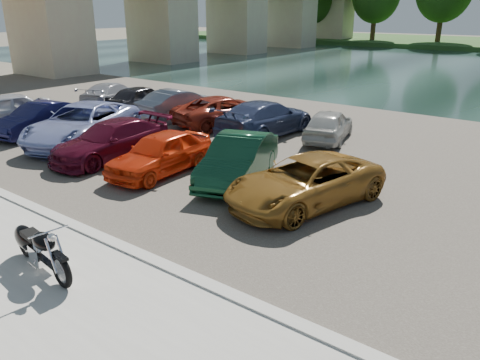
# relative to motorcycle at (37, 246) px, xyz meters

# --- Properties ---
(ground) EXTENTS (200.00, 200.00, 0.00)m
(ground) POSITION_rel_motorcycle_xyz_m (1.10, -0.46, -0.56)
(ground) COLOR #595447
(ground) RESTS_ON ground
(kerb) EXTENTS (60.00, 0.30, 0.14)m
(kerb) POSITION_rel_motorcycle_xyz_m (1.10, 1.54, -0.49)
(kerb) COLOR #A9A79F
(kerb) RESTS_ON ground
(parking_lot) EXTENTS (60.00, 18.00, 0.04)m
(parking_lot) POSITION_rel_motorcycle_xyz_m (1.10, 10.54, -0.54)
(parking_lot) COLOR #463F38
(parking_lot) RESTS_ON ground
(bridge) EXTENTS (7.00, 56.00, 8.55)m
(bridge) POSITION_rel_motorcycle_xyz_m (-26.90, 40.57, 4.96)
(bridge) COLOR tan
(bridge) RESTS_ON ground
(motorcycle) EXTENTS (2.33, 0.75, 1.05)m
(motorcycle) POSITION_rel_motorcycle_xyz_m (0.00, 0.00, 0.00)
(motorcycle) COLOR black
(motorcycle) RESTS_ON promenade
(car_1) EXTENTS (1.97, 4.12, 1.30)m
(car_1) POSITION_rel_motorcycle_xyz_m (-9.95, 6.03, 0.13)
(car_1) COLOR #13133C
(car_1) RESTS_ON parking_lot
(car_2) EXTENTS (4.33, 6.00, 1.52)m
(car_2) POSITION_rel_motorcycle_xyz_m (-7.33, 6.28, 0.24)
(car_2) COLOR #909BD1
(car_2) RESTS_ON parking_lot
(car_3) EXTENTS (1.85, 4.51, 1.31)m
(car_3) POSITION_rel_motorcycle_xyz_m (-4.84, 5.67, 0.13)
(car_3) COLOR #4C0A1D
(car_3) RESTS_ON parking_lot
(car_4) EXTENTS (1.79, 3.97, 1.32)m
(car_4) POSITION_rel_motorcycle_xyz_m (-2.37, 5.63, 0.14)
(car_4) COLOR red
(car_4) RESTS_ON parking_lot
(car_5) EXTENTS (2.79, 4.45, 1.38)m
(car_5) POSITION_rel_motorcycle_xyz_m (0.06, 6.54, 0.17)
(car_5) COLOR #103D25
(car_5) RESTS_ON parking_lot
(car_6) EXTENTS (3.27, 5.01, 1.28)m
(car_6) POSITION_rel_motorcycle_xyz_m (2.57, 6.15, 0.12)
(car_6) COLOR #946222
(car_6) RESTS_ON parking_lot
(car_7) EXTENTS (3.22, 4.73, 1.27)m
(car_7) POSITION_rel_motorcycle_xyz_m (-12.35, 11.67, 0.11)
(car_7) COLOR #9C9CA4
(car_7) RESTS_ON parking_lot
(car_8) EXTENTS (1.84, 4.03, 1.34)m
(car_8) POSITION_rel_motorcycle_xyz_m (-10.07, 11.70, 0.15)
(car_8) COLOR black
(car_8) RESTS_ON parking_lot
(car_9) EXTENTS (1.89, 4.34, 1.39)m
(car_9) POSITION_rel_motorcycle_xyz_m (-7.39, 11.71, 0.17)
(car_9) COLOR slate
(car_9) RESTS_ON parking_lot
(car_10) EXTENTS (3.35, 5.15, 1.32)m
(car_10) POSITION_rel_motorcycle_xyz_m (-4.82, 11.90, 0.14)
(car_10) COLOR maroon
(car_10) RESTS_ON parking_lot
(car_11) EXTENTS (2.25, 5.06, 1.44)m
(car_11) POSITION_rel_motorcycle_xyz_m (-2.37, 11.55, 0.20)
(car_11) COLOR navy
(car_11) RESTS_ON parking_lot
(car_12) EXTENTS (2.38, 3.93, 1.25)m
(car_12) POSITION_rel_motorcycle_xyz_m (0.06, 12.43, 0.10)
(car_12) COLOR #B6B5B1
(car_12) RESTS_ON parking_lot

